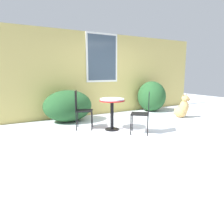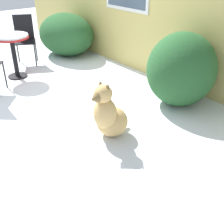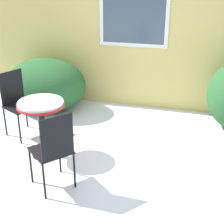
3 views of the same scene
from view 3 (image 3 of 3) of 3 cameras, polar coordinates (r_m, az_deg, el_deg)
The scene contains 6 objects.
ground_plane at distance 4.37m, azimuth -1.95°, elevation -9.77°, with size 16.00×16.00×0.00m, color silver.
house_wall at distance 5.86m, azimuth 3.91°, elevation 13.51°, with size 8.00×0.10×2.64m.
shrub_left at distance 6.01m, azimuth -10.93°, elevation 4.48°, with size 1.40×1.10×0.90m.
patio_table at distance 4.50m, azimuth -11.65°, elevation -0.21°, with size 0.61×0.61×0.78m.
patio_chair_near_table at distance 5.20m, azimuth -15.39°, elevation 1.76°, with size 0.55×0.55×0.96m.
patio_chair_far_side at distance 3.84m, azimuth -9.69°, elevation -5.97°, with size 0.58×0.58×0.96m.
Camera 3 is at (1.03, -3.47, 2.44)m, focal length 55.00 mm.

